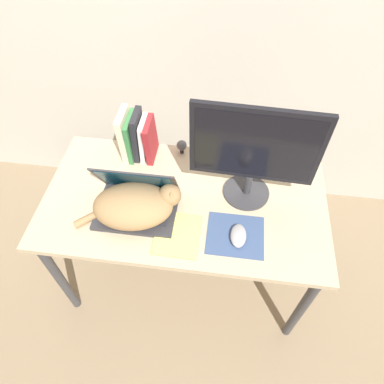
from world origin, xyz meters
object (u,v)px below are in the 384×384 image
Objects in this scene: computer_mouse at (238,236)px; book_row at (137,137)px; external_monitor at (254,152)px; notepad at (178,234)px; laptop at (137,201)px; cat at (136,205)px; webcam at (182,146)px.

book_row reaches higher than computer_mouse.
external_monitor is 2.11× the size of book_row.
external_monitor is 2.39× the size of notepad.
laptop is 0.05m from cat.
external_monitor is 0.46m from notepad.
notepad is at bearing -175.94° from computer_mouse.
laptop is 0.46m from computer_mouse.
external_monitor reaches higher than laptop.
book_row is (-0.07, 0.33, 0.07)m from laptop.
book_row is (-0.08, 0.37, 0.04)m from cat.
external_monitor is at bearing 84.06° from computer_mouse.
computer_mouse is (-0.03, -0.25, -0.24)m from external_monitor.
computer_mouse is 0.68m from book_row.
computer_mouse is at bearing -12.70° from laptop.
webcam is at bearing 146.17° from external_monitor.
webcam is at bearing 9.10° from book_row.
laptop is 1.40× the size of book_row.
webcam is at bearing 68.89° from laptop.
notepad is 2.85× the size of webcam.
laptop is 0.35m from book_row.
laptop reaches higher than webcam.
book_row reaches higher than laptop.
cat reaches higher than notepad.
cat is 0.53m from external_monitor.
laptop is at bearing -162.95° from external_monitor.
laptop is 0.78× the size of cat.
computer_mouse is 0.25m from notepad.
notepad is 0.49m from webcam.
computer_mouse is at bearing -40.02° from book_row.
cat reaches higher than computer_mouse.
book_row is at bearing 101.80° from laptop.
webcam is (-0.05, 0.49, 0.04)m from notepad.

